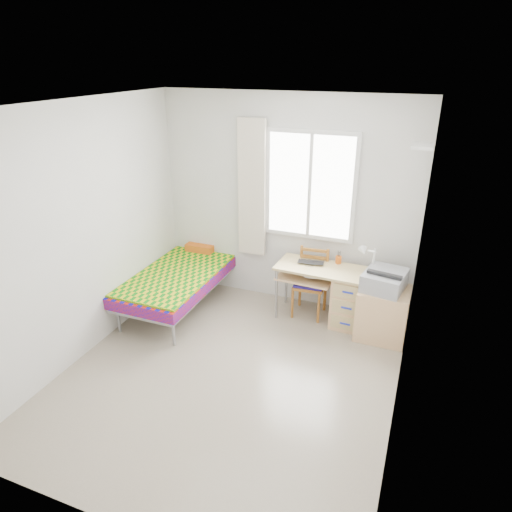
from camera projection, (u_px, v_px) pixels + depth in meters
The scene contains 17 objects.
floor at pixel (229, 375), 4.61m from camera, with size 3.50×3.50×0.00m, color #BCAD93.
ceiling at pixel (221, 105), 3.56m from camera, with size 3.50×3.50×0.00m, color white.
wall_back at pixel (286, 203), 5.58m from camera, with size 3.20×3.20×0.00m, color silver.
wall_left at pixel (82, 234), 4.62m from camera, with size 3.50×3.50×0.00m, color silver.
wall_right at pixel (412, 288), 3.55m from camera, with size 3.50×3.50×0.00m, color silver.
window at pixel (310, 186), 5.35m from camera, with size 1.10×0.04×1.30m.
curtain at pixel (252, 189), 5.59m from camera, with size 0.35×0.05×1.70m, color beige.
floating_shelf at pixel (423, 146), 4.44m from camera, with size 0.20×0.32×0.03m, color white.
bed at pixel (185, 273), 5.84m from camera, with size 0.93×1.95×0.84m.
desk at pixel (345, 295), 5.37m from camera, with size 1.11×0.54×0.68m.
chair at pixel (312, 278), 5.55m from camera, with size 0.39×0.39×0.84m.
cabinet at pixel (382, 313), 5.13m from camera, with size 0.56×0.49×0.60m.
printer at pixel (384, 280), 5.00m from camera, with size 0.49×0.55×0.21m.
laptop at pixel (310, 264), 5.40m from camera, with size 0.31×0.20×0.02m, color black.
pen_cup at pixel (338, 260), 5.44m from camera, with size 0.07×0.07×0.09m, color orange.
task_lamp at pixel (367, 256), 5.06m from camera, with size 0.22×0.31×0.38m.
book at pixel (306, 273), 5.41m from camera, with size 0.16×0.22×0.02m, color gray.
Camera 1 is at (1.61, -3.38, 2.96)m, focal length 32.00 mm.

